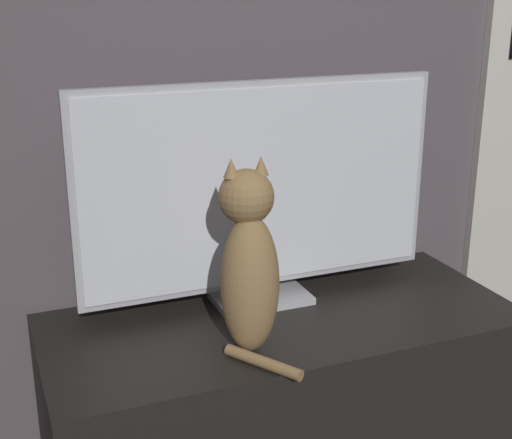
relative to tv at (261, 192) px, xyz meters
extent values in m
cube|color=black|center=(0.02, -0.12, -0.56)|extent=(1.29, 0.56, 0.48)
cube|color=#B7B7BC|center=(0.00, 0.00, -0.31)|extent=(0.27, 0.16, 0.02)
cylinder|color=#B7B7BC|center=(0.00, 0.00, -0.28)|extent=(0.04, 0.04, 0.05)
cube|color=#B7B7BC|center=(0.00, 0.00, 0.01)|extent=(1.02, 0.02, 0.57)
cube|color=white|center=(0.00, -0.01, 0.01)|extent=(0.98, 0.01, 0.53)
ellipsoid|color=#997547|center=(-0.13, -0.26, -0.15)|extent=(0.15, 0.14, 0.35)
ellipsoid|color=silver|center=(-0.13, -0.21, -0.17)|extent=(0.08, 0.05, 0.19)
sphere|color=#997547|center=(-0.13, -0.23, 0.06)|extent=(0.14, 0.14, 0.13)
cone|color=#997547|center=(-0.17, -0.23, 0.14)|extent=(0.04, 0.04, 0.04)
cone|color=#997547|center=(-0.10, -0.23, 0.14)|extent=(0.04, 0.04, 0.04)
cylinder|color=#997547|center=(-0.14, -0.35, -0.31)|extent=(0.13, 0.19, 0.03)
camera|label=1|loc=(-0.71, -1.71, 0.53)|focal=50.00mm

